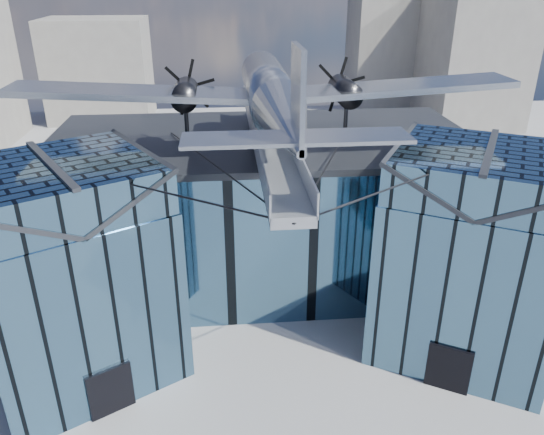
{
  "coord_description": "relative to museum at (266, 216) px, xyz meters",
  "views": [
    {
      "loc": [
        -2.51,
        -24.9,
        19.73
      ],
      "look_at": [
        0.0,
        2.0,
        7.2
      ],
      "focal_mm": 35.0,
      "sensor_mm": 36.0,
      "label": 1
    }
  ],
  "objects": [
    {
      "name": "ground_plane",
      "position": [
        -0.0,
        -5.82,
        -5.54
      ],
      "size": [
        120.0,
        120.0,
        0.0
      ],
      "primitive_type": "plane",
      "color": "gray"
    },
    {
      "name": "museum",
      "position": [
        0.0,
        0.0,
        0.0
      ],
      "size": [
        32.88,
        24.5,
        17.6
      ],
      "color": "#3F6582",
      "rests_on": "ground"
    },
    {
      "name": "bg_towers",
      "position": [
        1.45,
        44.67,
        4.47
      ],
      "size": [
        77.0,
        24.5,
        26.0
      ],
      "color": "gray",
      "rests_on": "ground"
    }
  ]
}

